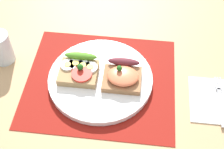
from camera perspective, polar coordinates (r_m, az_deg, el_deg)
name	(u,v)px	position (r cm, az deg, el deg)	size (l,w,h in cm)	color
ground_plane	(101,85)	(83.69, -2.04, -1.93)	(120.00, 90.00, 3.20)	tan
placemat	(101,81)	(82.29, -2.08, -1.20)	(38.36, 33.17, 0.30)	maroon
plate	(100,79)	(81.57, -2.09, -0.81)	(26.86, 26.86, 1.54)	white
sandwich_egg_tomato	(79,70)	(80.82, -5.97, 0.78)	(9.70, 9.62, 4.15)	#A58153
sandwich_salmon	(122,76)	(79.02, 1.90, -0.24)	(9.57, 9.50, 4.90)	#9B6A44
napkin	(219,100)	(82.88, 18.70, -4.44)	(14.36, 13.73, 0.60)	white
fork	(220,99)	(82.61, 18.89, -4.22)	(1.62, 14.84, 0.32)	#B7B7BC
drinking_glass	(1,48)	(89.15, -19.39, 4.57)	(5.86, 5.86, 8.83)	silver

